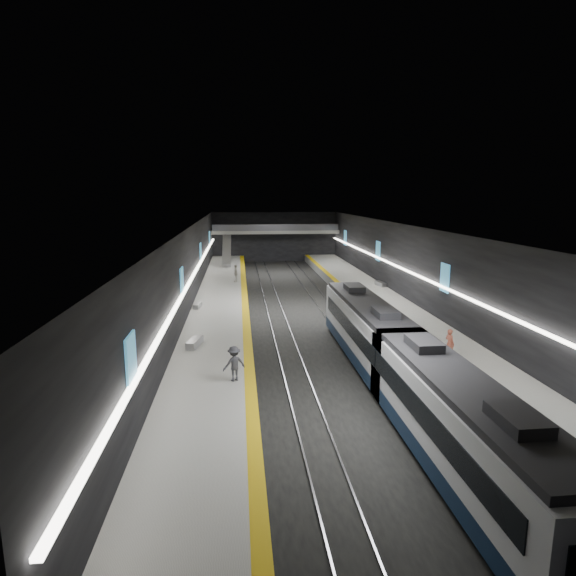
{
  "coord_description": "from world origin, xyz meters",
  "views": [
    {
      "loc": [
        -5.76,
        -42.9,
        10.79
      ],
      "look_at": [
        -1.26,
        0.92,
        2.2
      ],
      "focal_mm": 30.0,
      "sensor_mm": 36.0,
      "label": 1
    }
  ],
  "objects": [
    {
      "name": "platform_right",
      "position": [
        7.5,
        0.0,
        0.5
      ],
      "size": [
        5.0,
        70.0,
        1.0
      ],
      "primitive_type": "cube",
      "color": "slate",
      "rests_on": "ground"
    },
    {
      "name": "ground",
      "position": [
        0.0,
        0.0,
        0.0
      ],
      "size": [
        70.0,
        70.0,
        0.0
      ],
      "primitive_type": "plane",
      "color": "black",
      "rests_on": "ground"
    },
    {
      "name": "train",
      "position": [
        2.5,
        -19.85,
        2.2
      ],
      "size": [
        2.69,
        28.36,
        3.6
      ],
      "color": "#10213B",
      "rests_on": "ground"
    },
    {
      "name": "cove_light_right",
      "position": [
        9.8,
        0.0,
        3.8
      ],
      "size": [
        0.25,
        68.6,
        0.12
      ],
      "primitive_type": "cube",
      "color": "white",
      "rests_on": "wall_right"
    },
    {
      "name": "mezzanine_bridge",
      "position": [
        0.0,
        32.93,
        5.04
      ],
      "size": [
        20.0,
        3.0,
        1.5
      ],
      "color": "gray",
      "rests_on": "wall_left"
    },
    {
      "name": "passenger_left_b",
      "position": [
        -6.13,
        -18.47,
        1.95
      ],
      "size": [
        1.4,
        1.12,
        1.9
      ],
      "primitive_type": "imported",
      "rotation": [
        0.0,
        0.0,
        3.53
      ],
      "color": "#3B3B42",
      "rests_on": "platform_left"
    },
    {
      "name": "passenger_right_a",
      "position": [
        6.81,
        -16.18,
        1.91
      ],
      "size": [
        0.63,
        0.77,
        1.82
      ],
      "primitive_type": "imported",
      "rotation": [
        0.0,
        0.0,
        1.92
      ],
      "color": "#C9624B",
      "rests_on": "platform_right"
    },
    {
      "name": "tile_surface_right",
      "position": [
        7.5,
        0.0,
        1.01
      ],
      "size": [
        5.0,
        70.0,
        0.02
      ],
      "primitive_type": "cube",
      "color": "#9C9C97",
      "rests_on": "platform_right"
    },
    {
      "name": "ad_posters",
      "position": [
        -0.0,
        1.0,
        4.5
      ],
      "size": [
        19.94,
        53.5,
        2.2
      ],
      "color": "teal",
      "rests_on": "wall_left"
    },
    {
      "name": "bench_right_far",
      "position": [
        9.5,
        7.16,
        1.22
      ],
      "size": [
        0.81,
        1.88,
        0.45
      ],
      "primitive_type": "cube",
      "rotation": [
        0.0,
        0.0,
        0.17
      ],
      "color": "#99999E",
      "rests_on": "platform_right"
    },
    {
      "name": "tactile_strip_right",
      "position": [
        5.3,
        0.0,
        1.02
      ],
      "size": [
        0.6,
        70.0,
        0.02
      ],
      "primitive_type": "cube",
      "color": "gold",
      "rests_on": "platform_right"
    },
    {
      "name": "tile_surface_left",
      "position": [
        -7.5,
        0.0,
        1.01
      ],
      "size": [
        5.0,
        70.0,
        0.02
      ],
      "primitive_type": "cube",
      "color": "#9C9C97",
      "rests_on": "platform_left"
    },
    {
      "name": "wall_front",
      "position": [
        0.0,
        -35.0,
        4.0
      ],
      "size": [
        20.0,
        0.04,
        8.0
      ],
      "primitive_type": "cube",
      "color": "black",
      "rests_on": "ground"
    },
    {
      "name": "escalator",
      "position": [
        -7.5,
        26.0,
        2.9
      ],
      "size": [
        1.2,
        7.5,
        3.92
      ],
      "primitive_type": "cube",
      "rotation": [
        0.44,
        0.0,
        0.0
      ],
      "color": "#99999E",
      "rests_on": "platform_left"
    },
    {
      "name": "bench_left_near",
      "position": [
        -8.77,
        -12.21,
        1.25
      ],
      "size": [
        1.02,
        2.11,
        0.5
      ],
      "primitive_type": "cube",
      "rotation": [
        0.0,
        0.0,
        -0.23
      ],
      "color": "#99999E",
      "rests_on": "platform_left"
    },
    {
      "name": "tactile_strip_left",
      "position": [
        -5.3,
        0.0,
        1.02
      ],
      "size": [
        0.6,
        70.0,
        0.02
      ],
      "primitive_type": "cube",
      "color": "gold",
      "rests_on": "platform_left"
    },
    {
      "name": "passenger_left_a",
      "position": [
        -6.16,
        11.3,
        1.99
      ],
      "size": [
        0.66,
        1.22,
        1.97
      ],
      "primitive_type": "imported",
      "rotation": [
        0.0,
        0.0,
        -1.41
      ],
      "color": "beige",
      "rests_on": "platform_left"
    },
    {
      "name": "rails",
      "position": [
        -0.0,
        0.0,
        0.06
      ],
      "size": [
        6.52,
        70.0,
        0.12
      ],
      "color": "gray",
      "rests_on": "ground"
    },
    {
      "name": "ceiling",
      "position": [
        0.0,
        0.0,
        8.0
      ],
      "size": [
        20.0,
        70.0,
        0.04
      ],
      "primitive_type": "cube",
      "rotation": [
        3.14,
        0.0,
        0.0
      ],
      "color": "beige",
      "rests_on": "wall_left"
    },
    {
      "name": "cove_light_left",
      "position": [
        -9.8,
        0.0,
        3.8
      ],
      "size": [
        0.25,
        68.6,
        0.12
      ],
      "primitive_type": "cube",
      "color": "white",
      "rests_on": "wall_left"
    },
    {
      "name": "wall_right",
      "position": [
        10.0,
        0.0,
        4.0
      ],
      "size": [
        0.04,
        70.0,
        8.0
      ],
      "primitive_type": "cube",
      "color": "black",
      "rests_on": "ground"
    },
    {
      "name": "bench_left_far",
      "position": [
        -9.47,
        -1.14,
        1.21
      ],
      "size": [
        0.7,
        1.74,
        0.41
      ],
      "primitive_type": "cube",
      "rotation": [
        0.0,
        0.0,
        -0.14
      ],
      "color": "#99999E",
      "rests_on": "platform_left"
    },
    {
      "name": "wall_back",
      "position": [
        0.0,
        35.0,
        4.0
      ],
      "size": [
        20.0,
        0.04,
        8.0
      ],
      "primitive_type": "cube",
      "color": "black",
      "rests_on": "ground"
    },
    {
      "name": "platform_left",
      "position": [
        -7.5,
        0.0,
        0.5
      ],
      "size": [
        5.0,
        70.0,
        1.0
      ],
      "primitive_type": "cube",
      "color": "slate",
      "rests_on": "ground"
    },
    {
      "name": "wall_left",
      "position": [
        -10.0,
        0.0,
        4.0
      ],
      "size": [
        0.04,
        70.0,
        8.0
      ],
      "primitive_type": "cube",
      "color": "black",
      "rests_on": "ground"
    }
  ]
}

